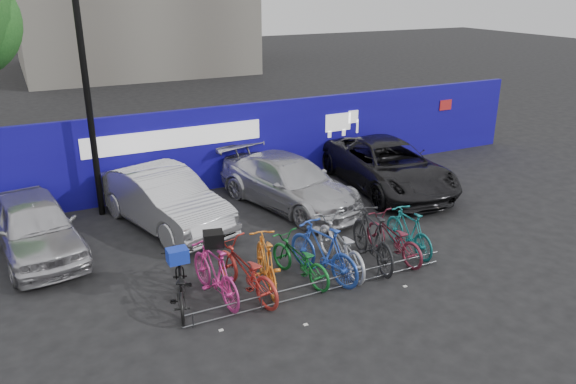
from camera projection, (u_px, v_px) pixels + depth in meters
ground at (308, 279)px, 11.41m from camera, size 100.00×100.00×0.00m
hoarding at (210, 149)px, 16.03m from camera, size 22.00×0.18×2.40m
lamppost at (87, 89)px, 13.47m from camera, size 0.25×0.50×6.11m
bike_rack at (323, 286)px, 10.85m from camera, size 5.60×0.03×0.30m
car_0 at (35, 226)px, 12.27m from camera, size 2.09×4.10×1.34m
car_1 at (164, 199)px, 13.71m from camera, size 2.68×4.53×1.41m
car_2 at (289, 182)px, 14.97m from camera, size 2.99×4.86×1.31m
car_3 at (388, 165)px, 16.22m from camera, size 2.82×5.21×1.39m
bike_0 at (180, 284)px, 10.32m from camera, size 1.02×1.85×0.92m
bike_1 at (215, 272)px, 10.55m from camera, size 0.77×1.92×1.12m
bike_2 at (246, 271)px, 10.66m from camera, size 1.11×2.10×1.05m
bike_3 at (266, 262)px, 10.98m from camera, size 0.87×1.86×1.08m
bike_4 at (299, 260)px, 11.23m from camera, size 0.99×1.85×0.92m
bike_5 at (323, 251)px, 11.31m from camera, size 1.03×2.04×1.18m
bike_6 at (340, 245)px, 11.66m from camera, size 0.86×2.11×1.08m
bike_7 at (373, 238)px, 11.85m from camera, size 0.87×2.06×1.20m
bike_8 at (393, 238)px, 12.14m from camera, size 0.78×1.86×0.95m
bike_9 at (409, 231)px, 12.42m from camera, size 0.50×1.68×1.01m
cargo_crate at (178, 256)px, 10.11m from camera, size 0.37×0.28×0.26m
cargo_topcase at (213, 239)px, 10.30m from camera, size 0.42×0.40×0.27m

